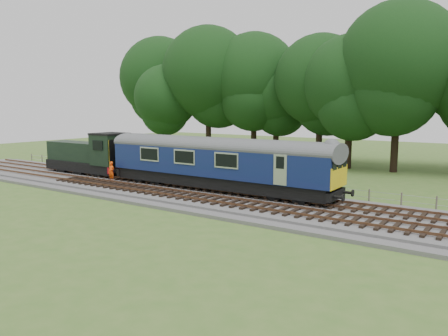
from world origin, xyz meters
The scene contains 9 objects.
ground centered at (0.00, 0.00, 0.00)m, with size 120.00×120.00×0.00m, color #436B27.
ballast centered at (0.00, 0.00, 0.17)m, with size 70.00×7.00×0.35m, color #4C4C4F.
track_north centered at (0.00, 1.40, 0.42)m, with size 67.20×2.40×0.21m.
track_south centered at (0.00, -1.60, 0.42)m, with size 67.20×2.40×0.21m.
fence centered at (0.00, 4.50, 0.00)m, with size 64.00×0.12×1.00m, color #6B6054, non-canonical shape.
tree_line centered at (0.00, 22.00, 0.00)m, with size 70.00×8.00×18.00m, color black, non-canonical shape.
dmu_railcar centered at (-3.97, 1.40, 2.61)m, with size 18.05×2.86×3.88m.
shunter_loco centered at (-17.90, 1.40, 1.97)m, with size 8.92×2.60×3.38m.
worker centered at (-12.89, -0.55, 1.17)m, with size 0.60×0.39×1.64m, color #FF4C0D.
Camera 1 is at (13.92, -23.83, 6.30)m, focal length 35.00 mm.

